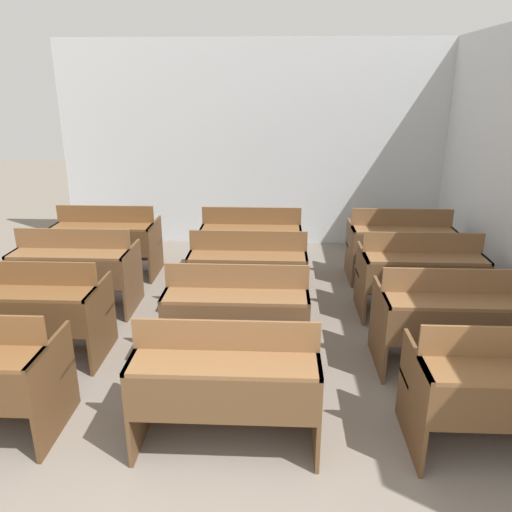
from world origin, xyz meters
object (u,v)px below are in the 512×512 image
object	(u,v)px
bench_second_left	(32,309)
bench_third_right	(420,273)
bench_second_center	(237,313)
bench_third_left	(76,269)
bench_third_center	(248,271)
bench_second_right	(452,318)
bench_front_right	(509,389)
wastepaper_bin	(428,249)
bench_front_center	(227,381)
bench_back_left	(107,240)
bench_back_right	(400,244)
bench_back_center	(252,242)

from	to	relation	value
bench_second_left	bench_third_right	size ratio (longest dim) A/B	1.00
bench_second_center	bench_third_left	xyz separation A→B (m)	(-1.85, 1.02, 0.00)
bench_second_left	bench_third_center	world-z (taller)	same
bench_second_center	bench_second_right	bearing A→B (deg)	-0.72
bench_third_center	bench_second_right	bearing A→B (deg)	-29.95
bench_front_right	wastepaper_bin	size ratio (longest dim) A/B	3.25
bench_front_right	wastepaper_bin	bearing A→B (deg)	81.70
bench_third_left	bench_second_center	bearing A→B (deg)	-28.87
bench_front_center	bench_second_left	bearing A→B (deg)	150.46
bench_third_left	bench_back_left	bearing A→B (deg)	90.13
bench_third_right	bench_back_right	xyz separation A→B (m)	(0.02, 1.04, 0.00)
bench_second_right	bench_back_center	xyz separation A→B (m)	(-1.84, 2.10, 0.00)
bench_second_left	wastepaper_bin	xyz separation A→B (m)	(4.29, 2.78, -0.29)
bench_second_left	bench_third_left	world-z (taller)	same
bench_third_right	bench_back_left	distance (m)	3.85
bench_second_center	bench_third_center	world-z (taller)	same
bench_front_right	bench_second_center	world-z (taller)	same
bench_second_right	bench_back_center	size ratio (longest dim) A/B	1.00
bench_front_right	bench_second_left	size ratio (longest dim) A/B	1.00
bench_third_right	bench_back_left	bearing A→B (deg)	164.44
bench_second_left	bench_back_left	xyz separation A→B (m)	(-0.01, 2.09, 0.00)
bench_second_right	bench_back_left	size ratio (longest dim) A/B	1.00
bench_front_center	bench_back_center	size ratio (longest dim) A/B	1.00
bench_back_center	wastepaper_bin	distance (m)	2.55
bench_front_center	bench_third_right	world-z (taller)	same
bench_front_right	bench_third_left	distance (m)	4.28
bench_second_right	wastepaper_bin	xyz separation A→B (m)	(0.60, 2.79, -0.29)
bench_front_right	bench_second_center	xyz separation A→B (m)	(-1.89, 1.07, 0.00)
bench_front_center	bench_back_right	bearing A→B (deg)	59.35
bench_back_right	bench_third_right	bearing A→B (deg)	-91.03
bench_third_center	wastepaper_bin	bearing A→B (deg)	35.83
bench_back_center	bench_second_center	bearing A→B (deg)	-90.40
bench_front_right	bench_third_left	world-z (taller)	same
bench_third_center	bench_back_center	bearing A→B (deg)	91.20
bench_front_right	bench_third_left	bearing A→B (deg)	150.76
bench_back_left	wastepaper_bin	world-z (taller)	bench_back_left
bench_second_center	bench_back_center	xyz separation A→B (m)	(0.01, 2.07, 0.00)
bench_second_left	bench_third_center	distance (m)	2.15
bench_second_left	bench_back_right	bearing A→B (deg)	29.37
wastepaper_bin	bench_front_right	bearing A→B (deg)	-98.30
bench_third_center	bench_third_right	bearing A→B (deg)	0.69
wastepaper_bin	bench_second_left	bearing A→B (deg)	-147.06
bench_second_left	bench_third_right	xyz separation A→B (m)	(3.70, 1.06, 0.00)
bench_third_center	bench_back_right	size ratio (longest dim) A/B	1.00
bench_second_center	bench_third_right	world-z (taller)	same
bench_third_left	bench_back_right	size ratio (longest dim) A/B	1.00
bench_second_center	bench_third_center	xyz separation A→B (m)	(0.04, 1.02, 0.00)
bench_front_center	bench_second_center	world-z (taller)	same
bench_third_center	bench_third_right	world-z (taller)	same
bench_second_right	bench_back_right	world-z (taller)	same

